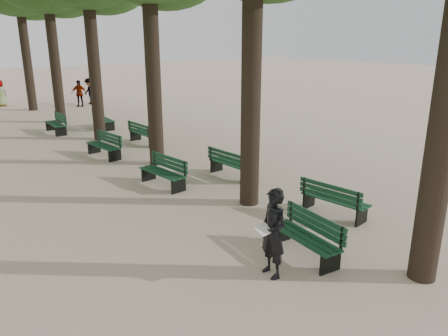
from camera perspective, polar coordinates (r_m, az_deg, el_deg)
ground at (r=9.40m, az=8.86°, el=-11.95°), size 120.00×120.00×0.00m
bench_left_0 at (r=9.52m, az=10.42°, el=-9.78°), size 0.81×1.86×0.92m
bench_left_1 at (r=13.62m, az=-7.99°, el=-1.28°), size 0.72×1.84×0.92m
bench_left_2 at (r=17.32m, az=-15.40°, el=2.26°), size 0.73×1.84×0.92m
bench_left_3 at (r=22.29m, az=-21.11°, el=4.96°), size 0.66×1.83×0.92m
bench_right_0 at (r=11.70m, az=14.20°, el=-4.79°), size 0.75×1.85×0.92m
bench_right_1 at (r=14.38m, az=1.04°, el=-0.11°), size 0.64×1.82×0.92m
bench_right_2 at (r=19.09m, az=-10.32°, el=3.95°), size 0.62×1.81×0.92m
bench_right_3 at (r=22.74m, az=-15.41°, el=5.72°), size 0.71×1.84×0.92m
man_with_map at (r=8.46m, az=6.43°, el=-8.47°), size 0.66×0.76×1.79m
pedestrian_d at (r=32.12m, az=-27.17°, el=8.70°), size 0.90×0.60×1.71m
pedestrian_c at (r=30.03m, az=-18.40°, el=9.23°), size 0.99×0.88×1.70m
pedestrian_b at (r=30.87m, az=-17.16°, el=9.55°), size 0.48×1.15×1.72m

